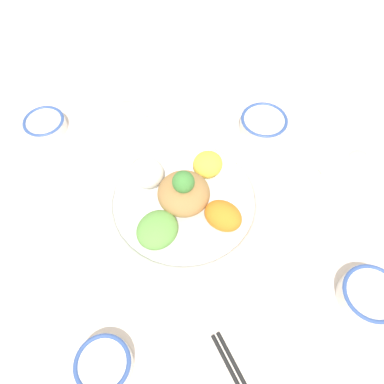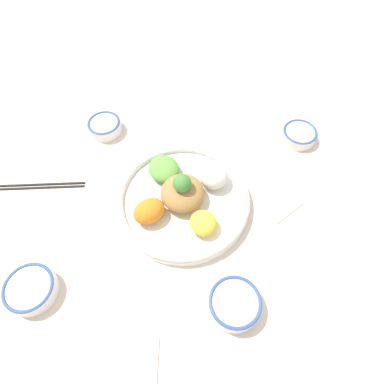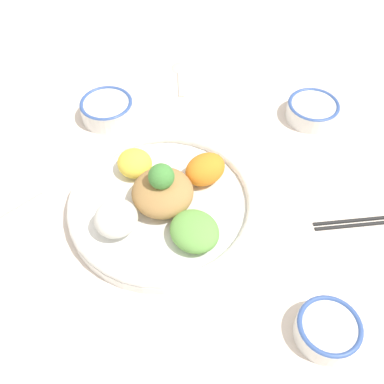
{
  "view_description": "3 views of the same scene",
  "coord_description": "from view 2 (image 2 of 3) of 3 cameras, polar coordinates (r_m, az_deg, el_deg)",
  "views": [
    {
      "loc": [
        -0.28,
        -0.25,
        0.67
      ],
      "look_at": [
        0.05,
        -0.04,
        0.03
      ],
      "focal_mm": 35.0,
      "sensor_mm": 36.0,
      "label": 1
    },
    {
      "loc": [
        0.38,
        -0.22,
        0.69
      ],
      "look_at": [
        0.06,
        -0.03,
        0.09
      ],
      "focal_mm": 30.0,
      "sensor_mm": 36.0,
      "label": 2
    },
    {
      "loc": [
        -0.37,
        0.2,
        0.63
      ],
      "look_at": [
        0.01,
        -0.07,
        0.04
      ],
      "focal_mm": 42.0,
      "sensor_mm": 36.0,
      "label": 3
    }
  ],
  "objects": [
    {
      "name": "chopsticks_pair_near",
      "position": [
        0.91,
        -25.68,
        1.02
      ],
      "size": [
        0.13,
        0.21,
        0.01
      ],
      "rotation": [
        0.0,
        0.0,
        1.05
      ],
      "color": "black",
      "rests_on": "ground_plane"
    },
    {
      "name": "ground_plane",
      "position": [
        0.82,
        -0.85,
        0.61
      ],
      "size": [
        2.4,
        2.4,
        0.0
      ],
      "primitive_type": "plane",
      "color": "silver"
    },
    {
      "name": "sauce_bowl_red",
      "position": [
        0.77,
        -26.75,
        -15.16
      ],
      "size": [
        0.1,
        0.1,
        0.04
      ],
      "color": "white",
      "rests_on": "ground_plane"
    },
    {
      "name": "serving_spoon_main",
      "position": [
        0.69,
        -6.86,
        -30.54
      ],
      "size": [
        0.12,
        0.09,
        0.01
      ],
      "rotation": [
        0.0,
        0.0,
        2.56
      ],
      "color": "beige",
      "rests_on": "ground_plane"
    },
    {
      "name": "rice_bowl_blue",
      "position": [
        0.69,
        7.56,
        -19.09
      ],
      "size": [
        0.11,
        0.11,
        0.04
      ],
      "color": "white",
      "rests_on": "ground_plane"
    },
    {
      "name": "salad_platter",
      "position": [
        0.77,
        -1.69,
        -0.93
      ],
      "size": [
        0.33,
        0.33,
        0.11
      ],
      "color": "white",
      "rests_on": "ground_plane"
    },
    {
      "name": "sauce_bowl_dark",
      "position": [
        0.96,
        -15.24,
        11.26
      ],
      "size": [
        0.09,
        0.09,
        0.04
      ],
      "color": "white",
      "rests_on": "ground_plane"
    },
    {
      "name": "serving_spoon_extra",
      "position": [
        0.84,
        18.82,
        -1.75
      ],
      "size": [
        0.05,
        0.14,
        0.01
      ],
      "rotation": [
        0.0,
        0.0,
        4.8
      ],
      "color": "beige",
      "rests_on": "ground_plane"
    },
    {
      "name": "rice_bowl_plain",
      "position": [
        0.95,
        18.52,
        9.67
      ],
      "size": [
        0.09,
        0.09,
        0.03
      ],
      "color": "white",
      "rests_on": "ground_plane"
    }
  ]
}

